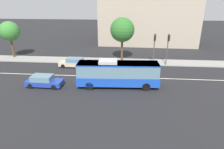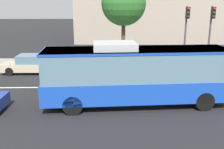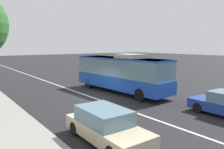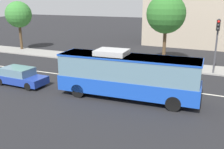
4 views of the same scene
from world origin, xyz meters
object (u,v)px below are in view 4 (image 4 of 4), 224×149
(street_tree_kerbside_left, at_px, (19,15))
(street_tree_kerbside_centre, at_px, (166,14))
(transit_bus, at_px, (127,74))
(sedan_beige, at_px, (85,59))
(sedan_blue, at_px, (20,76))
(traffic_light_mid_block, at_px, (217,37))

(street_tree_kerbside_left, height_order, street_tree_kerbside_centre, street_tree_kerbside_centre)
(transit_bus, height_order, sedan_beige, transit_bus)
(street_tree_kerbside_centre, bearing_deg, sedan_beige, -151.46)
(transit_bus, bearing_deg, sedan_beige, 133.75)
(street_tree_kerbside_centre, bearing_deg, sedan_blue, -127.93)
(sedan_blue, height_order, street_tree_kerbside_left, street_tree_kerbside_left)
(transit_bus, bearing_deg, street_tree_kerbside_centre, 86.53)
(transit_bus, height_order, traffic_light_mid_block, traffic_light_mid_block)
(sedan_blue, bearing_deg, street_tree_kerbside_centre, 53.50)
(transit_bus, xyz_separation_m, traffic_light_mid_block, (5.32, 8.93, 1.75))
(sedan_beige, height_order, traffic_light_mid_block, traffic_light_mid_block)
(sedan_blue, xyz_separation_m, traffic_light_mid_block, (14.53, 9.72, 2.84))
(transit_bus, relative_size, traffic_light_mid_block, 1.95)
(street_tree_kerbside_left, relative_size, street_tree_kerbside_centre, 0.89)
(transit_bus, xyz_separation_m, street_tree_kerbside_left, (-20.13, 11.27, 3.06))
(sedan_blue, relative_size, street_tree_kerbside_centre, 0.61)
(traffic_light_mid_block, bearing_deg, transit_bus, -30.05)
(traffic_light_mid_block, bearing_deg, sedan_beige, -80.70)
(traffic_light_mid_block, bearing_deg, street_tree_kerbside_left, -94.51)
(traffic_light_mid_block, relative_size, street_tree_kerbside_centre, 0.70)
(street_tree_kerbside_left, bearing_deg, sedan_beige, -18.62)
(transit_bus, distance_m, street_tree_kerbside_left, 23.27)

